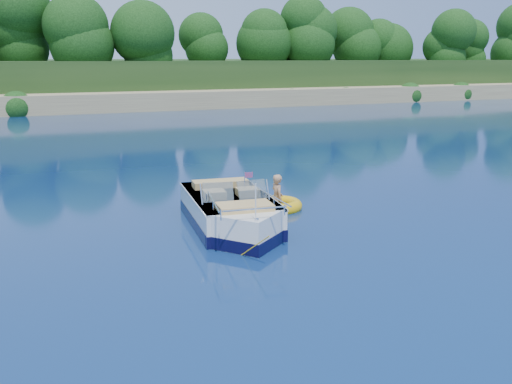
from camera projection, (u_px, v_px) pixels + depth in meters
ground at (316, 232)px, 14.47m from camera, size 160.00×160.00×0.00m
shoreline at (73, 85)px, 71.50m from camera, size 170.00×59.00×6.00m
treeline at (94, 43)px, 50.03m from camera, size 150.00×7.12×8.19m
motorboat at (232, 215)px, 14.72m from camera, size 2.38×5.58×1.86m
tow_tube at (278, 205)px, 16.70m from camera, size 1.86×1.86×0.37m
boy at (276, 208)px, 16.74m from camera, size 0.37×0.80×1.58m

